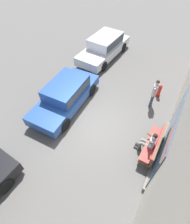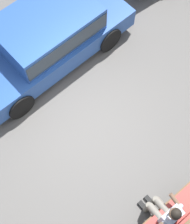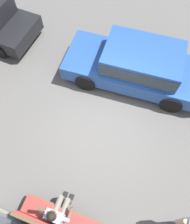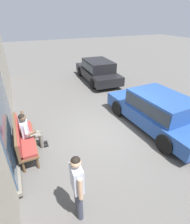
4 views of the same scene
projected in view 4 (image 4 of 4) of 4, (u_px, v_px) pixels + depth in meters
ground_plane at (105, 132)px, 6.76m from camera, size 60.00×60.00×0.00m
bench at (22, 137)px, 5.52m from camera, size 1.97×0.55×1.03m
person_on_phone at (29, 131)px, 5.60m from camera, size 0.73×0.74×1.37m
parked_car_mid at (158, 109)px, 6.76m from camera, size 4.55×2.04×1.41m
parked_car_far at (98, 70)px, 11.71m from camera, size 4.60×2.05×1.40m
pedestrian_standing at (77, 184)px, 3.49m from camera, size 0.55×0.21×1.73m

